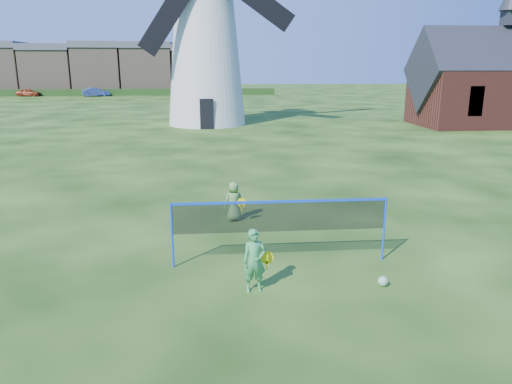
{
  "coord_description": "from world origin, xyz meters",
  "views": [
    {
      "loc": [
        -0.84,
        -11.05,
        4.56
      ],
      "look_at": [
        0.2,
        0.5,
        1.5
      ],
      "focal_mm": 33.84,
      "sensor_mm": 36.0,
      "label": 1
    }
  ],
  "objects": [
    {
      "name": "ground",
      "position": [
        0.0,
        0.0,
        0.0
      ],
      "size": [
        220.0,
        220.0,
        0.0
      ],
      "primitive_type": "plane",
      "color": "black",
      "rests_on": "ground"
    },
    {
      "name": "windmill",
      "position": [
        -1.23,
        27.46,
        6.33
      ],
      "size": [
        13.0,
        6.01,
        18.11
      ],
      "color": "white",
      "rests_on": "ground"
    },
    {
      "name": "chapel",
      "position": [
        21.35,
        24.9,
        3.14
      ],
      "size": [
        13.21,
        6.4,
        11.17
      ],
      "color": "maroon",
      "rests_on": "ground"
    },
    {
      "name": "badminton_net",
      "position": [
        0.68,
        -0.49,
        1.14
      ],
      "size": [
        5.05,
        0.05,
        1.55
      ],
      "color": "blue",
      "rests_on": "ground"
    },
    {
      "name": "player_girl",
      "position": [
        -0.05,
        -1.89,
        0.67
      ],
      "size": [
        0.68,
        0.38,
        1.35
      ],
      "rotation": [
        0.0,
        0.0,
        0.11
      ],
      "color": "#3D9A53",
      "rests_on": "ground"
    },
    {
      "name": "player_boy",
      "position": [
        -0.25,
        2.87,
        0.6
      ],
      "size": [
        0.69,
        0.52,
        1.19
      ],
      "rotation": [
        0.0,
        0.0,
        3.4
      ],
      "color": "#5E9447",
      "rests_on": "ground"
    },
    {
      "name": "play_ball",
      "position": [
        2.69,
        -1.91,
        0.11
      ],
      "size": [
        0.22,
        0.22,
        0.22
      ],
      "primitive_type": "sphere",
      "color": "green",
      "rests_on": "ground"
    },
    {
      "name": "terraced_houses",
      "position": [
        -25.82,
        72.0,
        4.0
      ],
      "size": [
        52.37,
        8.4,
        8.15
      ],
      "color": "#8C755D",
      "rests_on": "ground"
    },
    {
      "name": "hedge",
      "position": [
        -22.0,
        66.0,
        0.5
      ],
      "size": [
        62.0,
        0.8,
        1.0
      ],
      "primitive_type": "cube",
      "color": "#193814",
      "rests_on": "ground"
    },
    {
      "name": "car_left",
      "position": [
        -28.17,
        65.14,
        0.58
      ],
      "size": [
        3.55,
        1.72,
        1.17
      ],
      "primitive_type": "imported",
      "rotation": [
        0.0,
        0.0,
        1.47
      ],
      "color": "maroon",
      "rests_on": "ground"
    },
    {
      "name": "car_right",
      "position": [
        -18.11,
        64.23,
        0.65
      ],
      "size": [
        4.18,
        2.56,
        1.3
      ],
      "primitive_type": "imported",
      "rotation": [
        0.0,
        0.0,
        1.89
      ],
      "color": "navy",
      "rests_on": "ground"
    }
  ]
}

